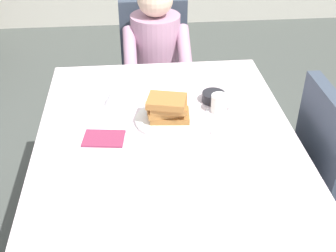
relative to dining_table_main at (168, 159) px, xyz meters
name	(u,v)px	position (x,y,z in m)	size (l,w,h in m)	color
dining_table_main	(168,159)	(0.00, 0.00, 0.00)	(1.12, 1.52, 0.74)	silver
chair_diner	(155,65)	(0.02, 1.17, -0.12)	(0.44, 0.45, 0.93)	#384251
diner_person	(156,55)	(0.02, 1.01, 0.02)	(0.40, 0.43, 1.12)	#B2849E
chair_right_side	(336,171)	(0.77, 0.00, -0.12)	(0.45, 0.44, 0.93)	#384251
plate_breakfast	(167,120)	(0.01, 0.16, 0.10)	(0.28, 0.28, 0.02)	white
breakfast_stack	(167,108)	(0.01, 0.16, 0.16)	(0.20, 0.18, 0.11)	#A36B33
cup_coffee	(220,103)	(0.26, 0.22, 0.13)	(0.11, 0.08, 0.08)	white
bowl_butter	(213,97)	(0.25, 0.32, 0.11)	(0.11, 0.11, 0.04)	black
syrup_pitcher	(112,97)	(-0.23, 0.33, 0.13)	(0.08, 0.08, 0.07)	silver
fork_left_of_plate	(124,126)	(-0.18, 0.14, 0.09)	(0.18, 0.01, 0.01)	silver
knife_right_of_plate	(210,121)	(0.20, 0.14, 0.09)	(0.20, 0.01, 0.01)	silver
spoon_near_edge	(179,168)	(0.02, -0.17, 0.09)	(0.15, 0.01, 0.01)	silver
napkin_folded	(104,138)	(-0.27, 0.05, 0.09)	(0.17, 0.12, 0.01)	#8C2D4C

